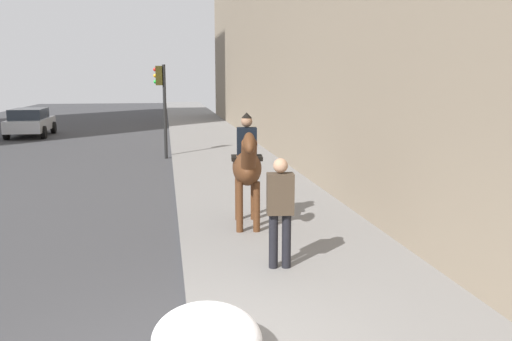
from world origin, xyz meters
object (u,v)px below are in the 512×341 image
mounted_horse_near (247,166)px  traffic_light_near_curb (162,96)px  pedestrian_greeting (280,206)px  car_near_lane (30,122)px

mounted_horse_near → traffic_light_near_curb: (10.13, 1.63, 1.01)m
mounted_horse_near → pedestrian_greeting: (-2.37, -0.14, -0.23)m
mounted_horse_near → car_near_lane: (19.00, 8.37, -0.57)m
pedestrian_greeting → car_near_lane: size_ratio=0.40×
mounted_horse_near → traffic_light_near_curb: 10.30m
mounted_horse_near → car_near_lane: size_ratio=0.53×
pedestrian_greeting → traffic_light_near_curb: size_ratio=0.49×
traffic_light_near_curb → mounted_horse_near: bearing=-170.9°
pedestrian_greeting → traffic_light_near_curb: bearing=14.0°
mounted_horse_near → traffic_light_near_curb: bearing=-164.8°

